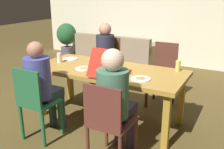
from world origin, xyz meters
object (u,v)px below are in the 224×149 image
object	(u,v)px
person_1	(115,96)
plate_1	(70,59)
person_0	(104,54)
dining_table	(109,74)
chair_3	(163,73)
pizza_box_0	(111,70)
plate_2	(83,68)
couch	(117,55)
person_2	(42,82)
drinking_glass_0	(59,58)
chair_0	(108,64)
chair_1	(108,121)
plate_0	(141,79)
potted_plant	(67,37)
chair_2	(35,102)
drinking_glass_1	(178,66)

from	to	relation	value
person_1	plate_1	world-z (taller)	person_1
person_0	dining_table	bearing A→B (deg)	-55.97
chair_3	pizza_box_0	world-z (taller)	pizza_box_0
person_1	plate_2	world-z (taller)	person_1
couch	person_0	bearing A→B (deg)	-69.69
person_2	drinking_glass_0	distance (m)	0.74
chair_0	person_2	xyz separation A→B (m)	(-0.00, -1.64, 0.18)
chair_1	plate_1	size ratio (longest dim) A/B	4.05
dining_table	person_1	world-z (taller)	person_1
person_1	pizza_box_0	xyz separation A→B (m)	(-0.36, 0.57, 0.07)
chair_0	drinking_glass_0	size ratio (longest dim) A/B	6.88
plate_1	drinking_glass_0	size ratio (longest dim) A/B	1.58
person_0	pizza_box_0	world-z (taller)	person_0
dining_table	person_2	xyz separation A→B (m)	(-0.51, -0.74, 0.04)
dining_table	plate_0	world-z (taller)	plate_0
plate_0	plate_2	xyz separation A→B (m)	(-0.84, 0.03, 0.00)
person_2	pizza_box_0	xyz separation A→B (m)	(0.64, 0.56, 0.09)
dining_table	person_1	xyz separation A→B (m)	(0.49, -0.75, 0.06)
person_2	drinking_glass_0	bearing A→B (deg)	112.33
person_0	potted_plant	size ratio (longest dim) A/B	1.38
person_2	chair_2	bearing A→B (deg)	-90.00
pizza_box_0	chair_2	bearing A→B (deg)	-132.77
drinking_glass_0	potted_plant	bearing A→B (deg)	126.11
dining_table	person_0	distance (m)	0.92
couch	chair_1	bearing A→B (deg)	-64.17
chair_0	chair_2	distance (m)	1.78
dining_table	chair_0	world-z (taller)	chair_0
dining_table	chair_1	distance (m)	1.04
dining_table	plate_2	size ratio (longest dim) A/B	9.51
chair_1	person_2	distance (m)	1.03
chair_1	chair_3	world-z (taller)	chair_3
person_2	couch	bearing A→B (deg)	101.28
pizza_box_0	plate_1	bearing A→B (deg)	158.69
chair_2	person_2	world-z (taller)	person_2
drinking_glass_1	pizza_box_0	bearing A→B (deg)	-143.96
chair_0	chair_1	bearing A→B (deg)	-60.88
chair_2	chair_3	size ratio (longest dim) A/B	0.94
pizza_box_0	drinking_glass_1	xyz separation A→B (m)	(0.72, 0.52, 0.02)
chair_2	plate_1	bearing A→B (deg)	103.79
chair_0	potted_plant	size ratio (longest dim) A/B	1.09
person_1	potted_plant	xyz separation A→B (m)	(-3.33, 3.50, -0.19)
potted_plant	plate_1	bearing A→B (deg)	-51.20
plate_2	couch	size ratio (longest dim) A/B	0.11
drinking_glass_1	potted_plant	world-z (taller)	potted_plant
person_1	drinking_glass_1	xyz separation A→B (m)	(0.36, 1.09, 0.09)
person_1	person_2	distance (m)	1.00
drinking_glass_0	plate_2	bearing A→B (deg)	-12.09
plate_0	couch	world-z (taller)	plate_0
chair_2	chair_1	bearing A→B (deg)	-1.29
chair_0	chair_1	world-z (taller)	chair_0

